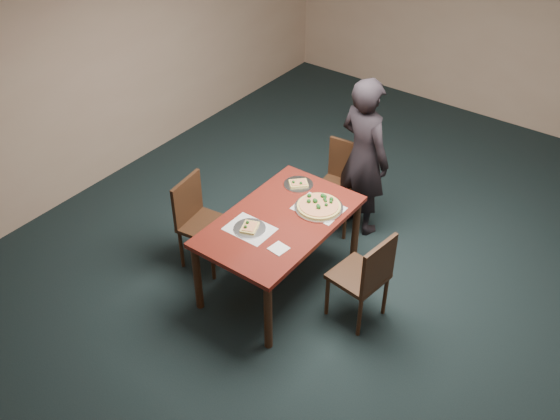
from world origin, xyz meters
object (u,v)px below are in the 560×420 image
Objects in this scene: chair_left at (198,218)px; chair_right at (366,275)px; diner at (364,157)px; dining_table at (280,227)px; slice_plate_far at (298,184)px; chair_far at (342,180)px; slice_plate_near at (250,228)px; pizza_pan at (319,206)px.

chair_left and chair_right have the same top height.
chair_right is 0.54× the size of diner.
slice_plate_far reaches higher than dining_table.
chair_far is 1.44m from slice_plate_near.
diner reaches higher than chair_left.
slice_plate_far is at bearing 152.06° from pizza_pan.
dining_table is 0.40m from pizza_pan.
chair_right is (0.86, 0.06, -0.14)m from dining_table.
slice_plate_near is (-0.99, -0.33, 0.25)m from chair_right.
diner is 5.98× the size of slice_plate_far.
chair_left is at bearing -166.43° from dining_table.
chair_left reaches higher than dining_table.
diner is at bearing -41.85° from chair_left.
chair_far is 1.42m from chair_right.
chair_left is (-0.75, -1.34, 0.00)m from chair_far.
chair_far is 0.88m from pizza_pan.
diner reaches higher than slice_plate_far.
slice_plate_near is (-0.26, -1.47, -0.07)m from diner.
dining_table is 0.85m from chair_left.
pizza_pan is (1.00, 0.53, 0.26)m from chair_left.
chair_far is 2.08× the size of pizza_pan.
chair_right is at bearing -89.10° from chair_left.
chair_right is 0.77m from pizza_pan.
pizza_pan reaches higher than slice_plate_far.
slice_plate_near is (-0.13, -0.27, 0.11)m from dining_table.
pizza_pan is (0.18, 0.34, 0.12)m from dining_table.
pizza_pan is at bearing 109.21° from diner.
diner reaches higher than chair_right.
slice_plate_far is at bearing -106.71° from chair_right.
chair_far reaches higher than slice_plate_far.
chair_far is 1.54m from chair_left.
chair_right is at bearing -24.44° from slice_plate_far.
chair_right is 3.25× the size of slice_plate_far.
chair_left is 1.16m from pizza_pan.
dining_table is 0.57m from slice_plate_far.
chair_left is at bearing -124.84° from chair_far.
chair_left is 0.73m from slice_plate_near.
slice_plate_far is (-0.12, -0.62, 0.25)m from chair_far.
chair_far is at bearing 92.91° from dining_table.
dining_table is 0.31m from slice_plate_near.
slice_plate_near is at bearing 95.79° from diner.
diner reaches higher than dining_table.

